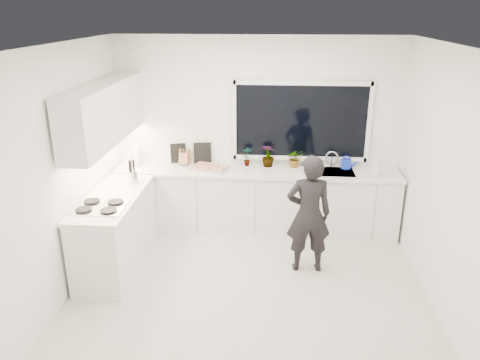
{
  "coord_description": "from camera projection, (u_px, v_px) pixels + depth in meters",
  "views": [
    {
      "loc": [
        0.26,
        -4.68,
        3.04
      ],
      "look_at": [
        -0.14,
        0.4,
        1.15
      ],
      "focal_mm": 35.0,
      "sensor_mm": 36.0,
      "label": 1
    }
  ],
  "objects": [
    {
      "name": "pizza_tray",
      "position": [
        210.0,
        168.0,
        6.5
      ],
      "size": [
        0.6,
        0.51,
        0.03
      ],
      "primitive_type": "cube",
      "rotation": [
        0.0,
        0.0,
        -0.29
      ],
      "color": "silver",
      "rests_on": "countertop_back"
    },
    {
      "name": "person",
      "position": [
        309.0,
        214.0,
        5.53
      ],
      "size": [
        0.57,
        0.4,
        1.47
      ],
      "primitive_type": "imported",
      "rotation": [
        0.0,
        0.0,
        3.23
      ],
      "color": "black",
      "rests_on": "floor"
    },
    {
      "name": "ceiling",
      "position": [
        251.0,
        43.0,
        4.5
      ],
      "size": [
        4.0,
        3.5,
        0.02
      ],
      "primitive_type": "cube",
      "color": "white",
      "rests_on": "wall_back"
    },
    {
      "name": "countertop_left",
      "position": [
        112.0,
        198.0,
        5.58
      ],
      "size": [
        0.62,
        1.6,
        0.04
      ],
      "primitive_type": "cube",
      "color": "silver",
      "rests_on": "base_cabinets_left"
    },
    {
      "name": "base_cabinets_back",
      "position": [
        256.0,
        201.0,
        6.65
      ],
      "size": [
        3.92,
        0.58,
        0.88
      ],
      "primitive_type": "cube",
      "color": "white",
      "rests_on": "floor"
    },
    {
      "name": "wall_back",
      "position": [
        258.0,
        134.0,
        6.62
      ],
      "size": [
        4.0,
        0.02,
        2.7
      ],
      "primitive_type": "cube",
      "color": "white",
      "rests_on": "ground"
    },
    {
      "name": "stovetop",
      "position": [
        100.0,
        207.0,
        5.25
      ],
      "size": [
        0.56,
        0.48,
        0.03
      ],
      "primitive_type": "cube",
      "color": "black",
      "rests_on": "countertop_left"
    },
    {
      "name": "knife_block",
      "position": [
        184.0,
        157.0,
        6.65
      ],
      "size": [
        0.15,
        0.13,
        0.22
      ],
      "primitive_type": "cube",
      "rotation": [
        0.0,
        0.0,
        -0.22
      ],
      "color": "olive",
      "rests_on": "countertop_back"
    },
    {
      "name": "wall_left",
      "position": [
        68.0,
        171.0,
        5.12
      ],
      "size": [
        0.02,
        3.5,
        2.7
      ],
      "primitive_type": "cube",
      "color": "white",
      "rests_on": "ground"
    },
    {
      "name": "pizza",
      "position": [
        210.0,
        167.0,
        6.49
      ],
      "size": [
        0.54,
        0.46,
        0.01
      ],
      "primitive_type": "cube",
      "rotation": [
        0.0,
        0.0,
        -0.29
      ],
      "color": "red",
      "rests_on": "pizza_tray"
    },
    {
      "name": "sink",
      "position": [
        332.0,
        175.0,
        6.42
      ],
      "size": [
        0.58,
        0.42,
        0.14
      ],
      "primitive_type": "cube",
      "color": "silver",
      "rests_on": "countertop_back"
    },
    {
      "name": "soap_bottles",
      "position": [
        377.0,
        167.0,
        6.18
      ],
      "size": [
        0.16,
        0.16,
        0.29
      ],
      "color": "#D8BF66",
      "rests_on": "countertop_back"
    },
    {
      "name": "picture_frame_small",
      "position": [
        203.0,
        153.0,
        6.71
      ],
      "size": [
        0.25,
        0.06,
        0.3
      ],
      "primitive_type": "cube",
      "rotation": [
        0.0,
        0.0,
        0.18
      ],
      "color": "black",
      "rests_on": "countertop_back"
    },
    {
      "name": "wall_right",
      "position": [
        444.0,
        181.0,
        4.83
      ],
      "size": [
        0.02,
        3.5,
        2.7
      ],
      "primitive_type": "cube",
      "color": "white",
      "rests_on": "ground"
    },
    {
      "name": "faucet",
      "position": [
        332.0,
        160.0,
        6.55
      ],
      "size": [
        0.03,
        0.03,
        0.22
      ],
      "primitive_type": "cylinder",
      "color": "silver",
      "rests_on": "countertop_back"
    },
    {
      "name": "picture_frame_large",
      "position": [
        178.0,
        153.0,
        6.74
      ],
      "size": [
        0.21,
        0.09,
        0.28
      ],
      "primitive_type": "cube",
      "rotation": [
        0.0,
        0.0,
        0.34
      ],
      "color": "black",
      "rests_on": "countertop_back"
    },
    {
      "name": "upper_cabinets",
      "position": [
        105.0,
        113.0,
        5.59
      ],
      "size": [
        0.34,
        2.1,
        0.7
      ],
      "primitive_type": "cube",
      "color": "white",
      "rests_on": "wall_left"
    },
    {
      "name": "countertop_back",
      "position": [
        256.0,
        171.0,
        6.48
      ],
      "size": [
        3.94,
        0.62,
        0.04
      ],
      "primitive_type": "cube",
      "color": "silver",
      "rests_on": "base_cabinets_back"
    },
    {
      "name": "paper_towel_roll",
      "position": [
        137.0,
        156.0,
        6.66
      ],
      "size": [
        0.14,
        0.14,
        0.26
      ],
      "primitive_type": "cylinder",
      "rotation": [
        0.0,
        0.0,
        0.34
      ],
      "color": "white",
      "rests_on": "countertop_back"
    },
    {
      "name": "watering_can",
      "position": [
        346.0,
        164.0,
        6.52
      ],
      "size": [
        0.18,
        0.18,
        0.13
      ],
      "primitive_type": "cylinder",
      "rotation": [
        0.0,
        0.0,
        -0.38
      ],
      "color": "#1631CF",
      "rests_on": "countertop_back"
    },
    {
      "name": "herb_plants",
      "position": [
        277.0,
        157.0,
        6.56
      ],
      "size": [
        0.87,
        0.22,
        0.31
      ],
      "color": "#26662D",
      "rests_on": "countertop_back"
    },
    {
      "name": "window",
      "position": [
        301.0,
        121.0,
        6.48
      ],
      "size": [
        1.8,
        0.02,
        1.0
      ],
      "primitive_type": "cube",
      "color": "black",
      "rests_on": "wall_back"
    },
    {
      "name": "utensil_crock",
      "position": [
        133.0,
        177.0,
        5.96
      ],
      "size": [
        0.15,
        0.15,
        0.16
      ],
      "primitive_type": "cylinder",
      "rotation": [
        0.0,
        0.0,
        -0.18
      ],
      "color": "silver",
      "rests_on": "countertop_left"
    },
    {
      "name": "base_cabinets_left",
      "position": [
        116.0,
        232.0,
        5.74
      ],
      "size": [
        0.58,
        1.6,
        0.88
      ],
      "primitive_type": "cube",
      "color": "white",
      "rests_on": "floor"
    },
    {
      "name": "floor",
      "position": [
        249.0,
        285.0,
        5.45
      ],
      "size": [
        4.0,
        3.5,
        0.02
      ],
      "primitive_type": "cube",
      "color": "beige",
      "rests_on": "ground"
    }
  ]
}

